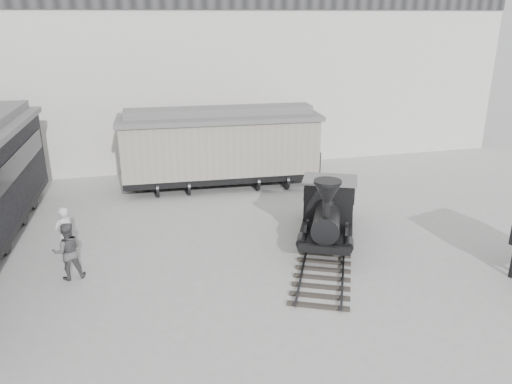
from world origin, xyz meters
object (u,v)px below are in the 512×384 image
object	(u,v)px
locomotive	(328,214)
visitor_b	(68,251)
visitor_a	(65,234)
boxcar	(220,146)

from	to	relation	value
locomotive	visitor_b	bearing A→B (deg)	-151.53
locomotive	visitor_a	size ratio (longest dim) A/B	4.32
locomotive	boxcar	world-z (taller)	boxcar
visitor_a	visitor_b	xyz separation A→B (m)	(0.21, -1.33, -0.01)
visitor_b	locomotive	bearing A→B (deg)	174.27
locomotive	visitor_a	bearing A→B (deg)	-160.10
locomotive	visitor_b	xyz separation A→B (m)	(-8.77, -0.49, -0.13)
locomotive	visitor_a	distance (m)	9.01
visitor_a	boxcar	bearing A→B (deg)	-176.98
locomotive	boxcar	bearing A→B (deg)	135.14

